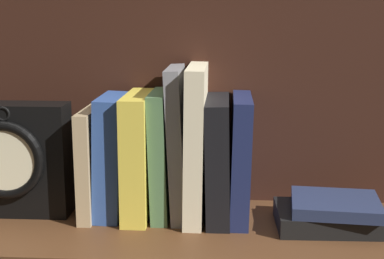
% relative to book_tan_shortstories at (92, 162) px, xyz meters
% --- Properties ---
extents(ground_plane, '(0.84, 0.27, 0.03)m').
position_rel_book_tan_shortstories_xyz_m(ground_plane, '(0.13, -0.05, -0.10)').
color(ground_plane, '#4C2D19').
extents(back_panel, '(0.84, 0.01, 0.40)m').
position_rel_book_tan_shortstories_xyz_m(back_panel, '(0.13, 0.09, 0.11)').
color(back_panel, black).
rests_on(back_panel, ground_plane).
extents(book_tan_shortstories, '(0.02, 0.14, 0.18)m').
position_rel_book_tan_shortstories_xyz_m(book_tan_shortstories, '(0.00, 0.00, 0.00)').
color(book_tan_shortstories, tan).
rests_on(book_tan_shortstories, ground_plane).
extents(book_blue_modern, '(0.05, 0.12, 0.20)m').
position_rel_book_tan_shortstories_xyz_m(book_blue_modern, '(0.04, 0.00, 0.01)').
color(book_blue_modern, '#2D4C8E').
rests_on(book_blue_modern, ground_plane).
extents(book_yellow_seinlanguage, '(0.04, 0.15, 0.20)m').
position_rel_book_tan_shortstories_xyz_m(book_yellow_seinlanguage, '(0.08, 0.00, 0.01)').
color(book_yellow_seinlanguage, gold).
rests_on(book_yellow_seinlanguage, ground_plane).
extents(book_green_romantic, '(0.03, 0.13, 0.21)m').
position_rel_book_tan_shortstories_xyz_m(book_green_romantic, '(0.12, 0.00, 0.01)').
color(book_green_romantic, '#476B44').
rests_on(book_green_romantic, ground_plane).
extents(book_gray_chess, '(0.03, 0.13, 0.25)m').
position_rel_book_tan_shortstories_xyz_m(book_gray_chess, '(0.14, 0.00, 0.03)').
color(book_gray_chess, gray).
rests_on(book_gray_chess, ground_plane).
extents(book_cream_twain, '(0.03, 0.16, 0.25)m').
position_rel_book_tan_shortstories_xyz_m(book_cream_twain, '(0.17, 0.00, 0.04)').
color(book_cream_twain, beige).
rests_on(book_cream_twain, ground_plane).
extents(book_black_skeptic, '(0.04, 0.16, 0.20)m').
position_rel_book_tan_shortstories_xyz_m(book_black_skeptic, '(0.21, 0.00, 0.01)').
color(book_black_skeptic, black).
rests_on(book_black_skeptic, ground_plane).
extents(book_navy_bierce, '(0.03, 0.15, 0.20)m').
position_rel_book_tan_shortstories_xyz_m(book_navy_bierce, '(0.25, 0.00, 0.01)').
color(book_navy_bierce, '#192147').
rests_on(book_navy_bierce, ground_plane).
extents(framed_clock, '(0.19, 0.07, 0.19)m').
position_rel_book_tan_shortstories_xyz_m(framed_clock, '(-0.13, -0.01, 0.01)').
color(framed_clock, black).
rests_on(framed_clock, ground_plane).
extents(book_stack_side, '(0.17, 0.13, 0.05)m').
position_rel_book_tan_shortstories_xyz_m(book_stack_side, '(0.39, -0.04, -0.07)').
color(book_stack_side, black).
rests_on(book_stack_side, ground_plane).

